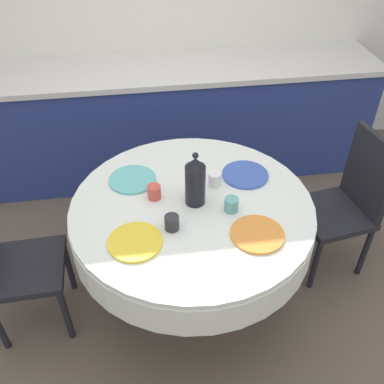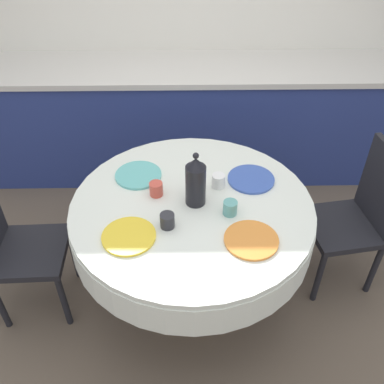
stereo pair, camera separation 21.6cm
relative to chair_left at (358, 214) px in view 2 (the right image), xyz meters
name	(u,v)px [view 2 (the right image)]	position (x,y,z in m)	size (l,w,h in m)	color
ground_plane	(192,292)	(-0.97, -0.16, -0.51)	(12.00, 12.00, 0.00)	brown
kitchen_counter	(189,119)	(-0.97, 1.20, -0.05)	(3.24, 0.64, 0.90)	navy
dining_table	(192,221)	(-0.97, -0.16, 0.10)	(1.28, 1.28, 0.73)	olive
chair_left	(358,214)	(0.00, 0.00, 0.00)	(0.46, 0.46, 0.93)	black
chair_right	(11,241)	(-1.95, -0.19, 0.00)	(0.41, 0.41, 0.93)	black
plate_near_left	(129,236)	(-1.27, -0.39, 0.23)	(0.26, 0.26, 0.01)	yellow
cup_near_left	(167,221)	(-1.09, -0.32, 0.26)	(0.07, 0.07, 0.08)	#28282D
plate_near_right	(251,240)	(-0.70, -0.42, 0.23)	(0.26, 0.26, 0.01)	orange
cup_near_right	(230,208)	(-0.78, -0.23, 0.26)	(0.07, 0.07, 0.08)	#5BA39E
plate_far_left	(138,175)	(-1.27, 0.09, 0.23)	(0.26, 0.26, 0.01)	#60BCB7
cup_far_left	(156,189)	(-1.16, -0.08, 0.26)	(0.07, 0.07, 0.08)	#CC4C3D
plate_far_right	(251,179)	(-0.64, 0.04, 0.23)	(0.26, 0.26, 0.01)	#3856AD
cup_far_right	(218,181)	(-0.83, -0.01, 0.26)	(0.07, 0.07, 0.08)	white
coffee_carafe	(196,182)	(-0.95, -0.14, 0.36)	(0.10, 0.10, 0.31)	black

